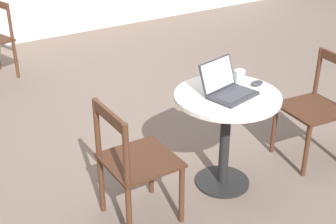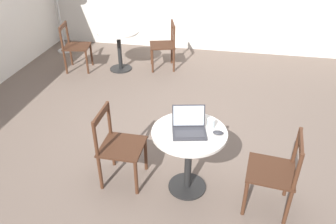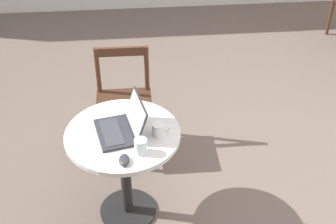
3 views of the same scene
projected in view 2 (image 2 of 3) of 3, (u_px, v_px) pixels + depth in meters
name	position (u px, v px, depth m)	size (l,w,h in m)	color
ground_plane	(182.00, 142.00, 4.06)	(16.00, 16.00, 0.00)	#66564C
cafe_table_near	(189.00, 145.00, 3.12)	(0.71, 0.71, 0.71)	black
cafe_table_mid	(119.00, 40.00, 5.63)	(0.71, 0.71, 0.71)	black
chair_near_back	(118.00, 146.00, 3.31)	(0.43, 0.43, 0.82)	#472819
chair_near_front	(276.00, 172.00, 2.98)	(0.47, 0.47, 0.82)	#472819
chair_mid_back	(75.00, 47.00, 5.69)	(0.50, 0.50, 0.82)	#472819
chair_mid_front	(165.00, 45.00, 5.75)	(0.53, 0.53, 0.82)	#472819
laptop	(189.00, 127.00, 3.01)	(0.34, 0.36, 0.22)	#2D2D33
mouse	(218.00, 133.00, 2.99)	(0.06, 0.10, 0.03)	#2D2D33
mug	(196.00, 116.00, 3.19)	(0.11, 0.07, 0.08)	silver
drinking_glass	(211.00, 123.00, 3.07)	(0.08, 0.08, 0.09)	silver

